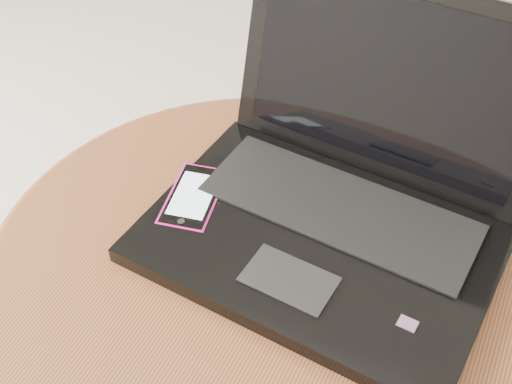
% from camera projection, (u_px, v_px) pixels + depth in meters
% --- Properties ---
extents(table, '(0.65, 0.65, 0.51)m').
position_uv_depth(table, '(255.00, 311.00, 0.86)').
color(table, '#593314').
rests_on(table, ground).
extents(laptop, '(0.42, 0.37, 0.26)m').
position_uv_depth(laptop, '(339.00, 196.00, 0.79)').
color(laptop, black).
rests_on(laptop, table).
extents(phone_black, '(0.07, 0.11, 0.01)m').
position_uv_depth(phone_black, '(222.00, 185.00, 0.87)').
color(phone_black, black).
rests_on(phone_black, table).
extents(phone_pink, '(0.08, 0.12, 0.01)m').
position_uv_depth(phone_pink, '(194.00, 199.00, 0.83)').
color(phone_pink, '#D8198B').
rests_on(phone_pink, phone_black).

